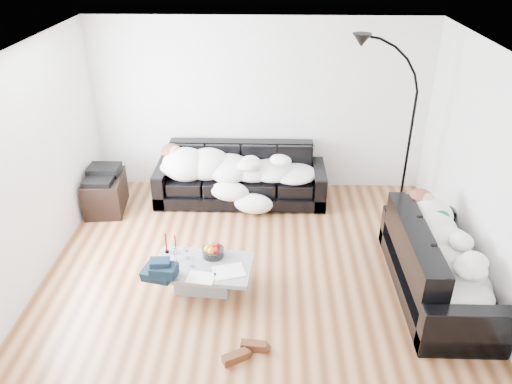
{
  "coord_description": "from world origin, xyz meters",
  "views": [
    {
      "loc": [
        0.16,
        -4.89,
        3.7
      ],
      "look_at": [
        0.0,
        0.3,
        0.9
      ],
      "focal_mm": 35.0,
      "sensor_mm": 36.0,
      "label": 1
    }
  ],
  "objects_px": {
    "sofa_back": "(240,175)",
    "coffee_table": "(203,276)",
    "sleeper_back": "(240,163)",
    "fruit_bowl": "(213,250)",
    "wine_glass_a": "(187,252)",
    "sofa_right": "(439,262)",
    "floor_lamp": "(409,143)",
    "candle_left": "(166,243)",
    "wine_glass_c": "(193,261)",
    "candle_right": "(175,244)",
    "wine_glass_b": "(175,255)",
    "av_cabinet": "(105,193)",
    "stereo": "(102,173)",
    "shoes": "(244,352)",
    "sleeper_right": "(443,245)"
  },
  "relations": [
    {
      "from": "coffee_table",
      "to": "fruit_bowl",
      "type": "distance_m",
      "value": 0.32
    },
    {
      "from": "coffee_table",
      "to": "candle_left",
      "type": "relative_size",
      "value": 4.2
    },
    {
      "from": "shoes",
      "to": "sleeper_back",
      "type": "bearing_deg",
      "value": 76.67
    },
    {
      "from": "wine_glass_a",
      "to": "fruit_bowl",
      "type": "bearing_deg",
      "value": 10.95
    },
    {
      "from": "sofa_back",
      "to": "sofa_right",
      "type": "distance_m",
      "value": 3.12
    },
    {
      "from": "wine_glass_b",
      "to": "floor_lamp",
      "type": "height_order",
      "value": "floor_lamp"
    },
    {
      "from": "coffee_table",
      "to": "floor_lamp",
      "type": "xyz_separation_m",
      "value": [
        2.6,
        1.72,
        0.95
      ]
    },
    {
      "from": "sofa_back",
      "to": "coffee_table",
      "type": "bearing_deg",
      "value": -98.19
    },
    {
      "from": "candle_right",
      "to": "floor_lamp",
      "type": "height_order",
      "value": "floor_lamp"
    },
    {
      "from": "coffee_table",
      "to": "wine_glass_c",
      "type": "xyz_separation_m",
      "value": [
        -0.1,
        -0.04,
        0.25
      ]
    },
    {
      "from": "sleeper_back",
      "to": "coffee_table",
      "type": "relative_size",
      "value": 1.93
    },
    {
      "from": "sofa_right",
      "to": "candle_left",
      "type": "distance_m",
      "value": 3.08
    },
    {
      "from": "shoes",
      "to": "stereo",
      "type": "distance_m",
      "value": 3.55
    },
    {
      "from": "fruit_bowl",
      "to": "wine_glass_a",
      "type": "distance_m",
      "value": 0.3
    },
    {
      "from": "wine_glass_c",
      "to": "candle_left",
      "type": "bearing_deg",
      "value": 142.41
    },
    {
      "from": "fruit_bowl",
      "to": "wine_glass_b",
      "type": "relative_size",
      "value": 1.42
    },
    {
      "from": "coffee_table",
      "to": "wine_glass_a",
      "type": "height_order",
      "value": "wine_glass_a"
    },
    {
      "from": "wine_glass_b",
      "to": "av_cabinet",
      "type": "xyz_separation_m",
      "value": [
        -1.32,
        1.7,
        -0.15
      ]
    },
    {
      "from": "wine_glass_b",
      "to": "candle_right",
      "type": "bearing_deg",
      "value": 97.09
    },
    {
      "from": "candle_left",
      "to": "wine_glass_c",
      "type": "bearing_deg",
      "value": -37.59
    },
    {
      "from": "wine_glass_b",
      "to": "sleeper_back",
      "type": "bearing_deg",
      "value": 72.84
    },
    {
      "from": "coffee_table",
      "to": "candle_left",
      "type": "height_order",
      "value": "candle_left"
    },
    {
      "from": "sleeper_right",
      "to": "shoes",
      "type": "bearing_deg",
      "value": 116.03
    },
    {
      "from": "wine_glass_c",
      "to": "candle_left",
      "type": "height_order",
      "value": "candle_left"
    },
    {
      "from": "wine_glass_b",
      "to": "candle_left",
      "type": "relative_size",
      "value": 0.68
    },
    {
      "from": "candle_right",
      "to": "stereo",
      "type": "distance_m",
      "value": 2.01
    },
    {
      "from": "candle_left",
      "to": "floor_lamp",
      "type": "distance_m",
      "value": 3.45
    },
    {
      "from": "sofa_right",
      "to": "sleeper_back",
      "type": "xyz_separation_m",
      "value": [
        -2.33,
        2.03,
        0.22
      ]
    },
    {
      "from": "sofa_back",
      "to": "coffee_table",
      "type": "xyz_separation_m",
      "value": [
        -0.3,
        -2.1,
        -0.25
      ]
    },
    {
      "from": "wine_glass_c",
      "to": "floor_lamp",
      "type": "distance_m",
      "value": 3.3
    },
    {
      "from": "wine_glass_c",
      "to": "coffee_table",
      "type": "bearing_deg",
      "value": 19.43
    },
    {
      "from": "wine_glass_b",
      "to": "sofa_back",
      "type": "bearing_deg",
      "value": 73.24
    },
    {
      "from": "sofa_right",
      "to": "wine_glass_c",
      "type": "distance_m",
      "value": 2.73
    },
    {
      "from": "fruit_bowl",
      "to": "candle_right",
      "type": "relative_size",
      "value": 1.08
    },
    {
      "from": "wine_glass_c",
      "to": "sofa_right",
      "type": "bearing_deg",
      "value": 1.17
    },
    {
      "from": "wine_glass_a",
      "to": "candle_left",
      "type": "xyz_separation_m",
      "value": [
        -0.25,
        0.1,
        0.05
      ]
    },
    {
      "from": "coffee_table",
      "to": "shoes",
      "type": "relative_size",
      "value": 2.55
    },
    {
      "from": "sofa_right",
      "to": "sleeper_back",
      "type": "height_order",
      "value": "sleeper_back"
    },
    {
      "from": "candle_left",
      "to": "wine_glass_a",
      "type": "bearing_deg",
      "value": -21.93
    },
    {
      "from": "wine_glass_a",
      "to": "sofa_right",
      "type": "bearing_deg",
      "value": -2.16
    },
    {
      "from": "sofa_back",
      "to": "coffee_table",
      "type": "distance_m",
      "value": 2.14
    },
    {
      "from": "av_cabinet",
      "to": "floor_lamp",
      "type": "distance_m",
      "value": 4.32
    },
    {
      "from": "sofa_right",
      "to": "sleeper_right",
      "type": "xyz_separation_m",
      "value": [
        0.0,
        0.0,
        0.22
      ]
    },
    {
      "from": "candle_right",
      "to": "shoes",
      "type": "bearing_deg",
      "value": -55.44
    },
    {
      "from": "fruit_bowl",
      "to": "av_cabinet",
      "type": "distance_m",
      "value": 2.35
    },
    {
      "from": "sofa_back",
      "to": "candle_left",
      "type": "xyz_separation_m",
      "value": [
        -0.75,
        -1.88,
        0.04
      ]
    },
    {
      "from": "sofa_right",
      "to": "av_cabinet",
      "type": "distance_m",
      "value": 4.61
    },
    {
      "from": "wine_glass_b",
      "to": "shoes",
      "type": "bearing_deg",
      "value": -51.9
    },
    {
      "from": "fruit_bowl",
      "to": "candle_right",
      "type": "bearing_deg",
      "value": 173.66
    },
    {
      "from": "fruit_bowl",
      "to": "candle_right",
      "type": "xyz_separation_m",
      "value": [
        -0.44,
        0.05,
        0.04
      ]
    }
  ]
}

